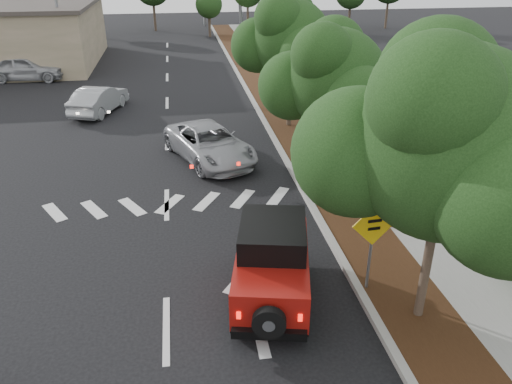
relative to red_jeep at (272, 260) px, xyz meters
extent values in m
plane|color=black|center=(-2.51, -0.88, -0.96)|extent=(120.00, 120.00, 0.00)
cube|color=#9E9B93|center=(2.09, 11.12, -0.89)|extent=(0.20, 70.00, 0.15)
cube|color=black|center=(3.09, 11.12, -0.90)|extent=(1.80, 70.00, 0.12)
cube|color=gray|center=(4.99, 11.12, -0.90)|extent=(2.00, 70.00, 0.12)
cube|color=black|center=(6.39, 11.12, -0.56)|extent=(0.80, 70.00, 0.80)
cylinder|color=black|center=(-0.48, 1.09, -0.60)|extent=(0.40, 0.76, 0.72)
cylinder|color=black|center=(0.90, 0.79, -0.60)|extent=(0.40, 0.76, 0.72)
cylinder|color=black|center=(-0.97, -1.13, -0.60)|extent=(0.40, 0.76, 0.72)
cylinder|color=black|center=(0.40, -1.43, -0.60)|extent=(0.40, 0.76, 0.72)
cube|color=maroon|center=(-0.04, -0.17, -0.10)|extent=(2.31, 3.62, 0.90)
cube|color=black|center=(0.02, 0.09, 0.64)|extent=(1.86, 2.12, 0.58)
cube|color=maroon|center=(0.24, 1.07, -0.17)|extent=(1.60, 1.23, 0.74)
cube|color=black|center=(-0.42, -1.87, -0.51)|extent=(1.55, 0.49, 0.20)
cylinder|color=black|center=(-0.44, -2.00, -0.10)|extent=(0.71, 0.34, 0.69)
cube|color=#FF190C|center=(-1.01, -1.69, -0.10)|extent=(0.10, 0.05, 0.16)
cube|color=#FF190C|center=(0.20, -1.96, -0.10)|extent=(0.10, 0.05, 0.16)
imported|color=#94969B|center=(-0.82, 8.72, -0.29)|extent=(3.81, 5.31, 1.34)
imported|color=#95979C|center=(-5.84, 15.90, -0.29)|extent=(2.70, 4.31, 1.34)
imported|color=#A1A2A8|center=(-11.17, 23.66, -0.16)|extent=(4.87, 2.30, 1.61)
cylinder|color=slate|center=(2.29, -0.25, 0.21)|extent=(0.08, 0.08, 2.10)
cube|color=yellow|center=(2.29, -0.28, 0.91)|extent=(1.08, 0.11, 1.08)
cube|color=black|center=(2.29, -0.30, 1.01)|extent=(0.34, 0.04, 0.08)
cube|color=black|center=(2.29, -0.30, 0.81)|extent=(0.30, 0.03, 0.08)
cylinder|color=brown|center=(4.09, 2.64, -0.58)|extent=(0.60, 0.60, 0.53)
sphere|color=black|center=(4.09, 2.64, -0.07)|extent=(0.67, 0.67, 0.67)
imported|color=black|center=(4.09, 2.64, 0.00)|extent=(0.63, 0.56, 0.63)
camera|label=1|loc=(-1.91, -9.55, 6.54)|focal=35.00mm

